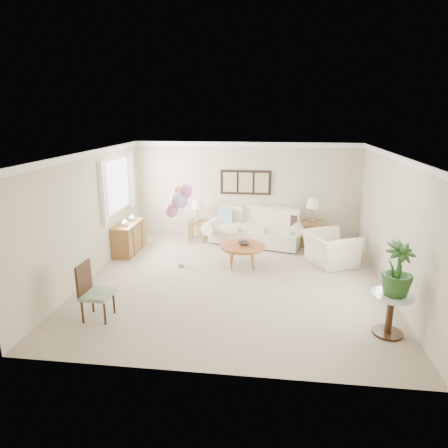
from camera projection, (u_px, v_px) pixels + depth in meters
The scene contains 18 objects.
ground_plane at pixel (234, 282), 8.15m from camera, with size 6.00×6.00×0.00m, color tan.
room_shell at pixel (230, 203), 7.81m from camera, with size 6.04×6.04×2.60m.
wall_art_triptych at pixel (246, 182), 10.56m from camera, with size 1.35×0.06×0.65m.
sofa at pixel (256, 230), 10.47m from camera, with size 2.77×1.50×0.94m.
end_table_left at pixel (198, 224), 10.63m from camera, with size 0.51×0.46×0.56m.
end_table_right at pixel (312, 225), 10.26m from camera, with size 0.59×0.53×0.64m.
lamp_left at pixel (198, 205), 10.49m from camera, with size 0.32×0.32×0.57m.
lamp_right at pixel (313, 204), 10.11m from camera, with size 0.34×0.34×0.61m.
coffee_table at pixel (243, 247), 8.83m from camera, with size 0.99×0.99×0.50m.
decor_bowl at pixel (244, 243), 8.84m from camera, with size 0.26×0.26×0.06m, color #2C261E.
armchair at pixel (330, 248), 9.05m from camera, with size 1.11×0.97×0.72m, color beige.
side_table at pixel (391, 304), 6.09m from camera, with size 0.63×0.63×0.68m.
potted_plant at pixel (398, 269), 5.90m from camera, with size 0.47×0.47×0.83m, color #21461D.
accent_chair at pixel (93, 290), 6.59m from camera, with size 0.49×0.49×0.97m.
credenza at pixel (129, 237), 9.81m from camera, with size 0.46×1.20×0.74m.
vase_white at pixel (125, 222), 9.46m from camera, with size 0.18×0.18×0.19m, color silver.
vase_sage at pixel (132, 217), 9.92m from camera, with size 0.17×0.17×0.18m, color beige.
balloon_cluster at pixel (179, 200), 8.49m from camera, with size 0.58×0.45×1.88m.
Camera 1 is at (0.73, -7.50, 3.33)m, focal length 32.00 mm.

